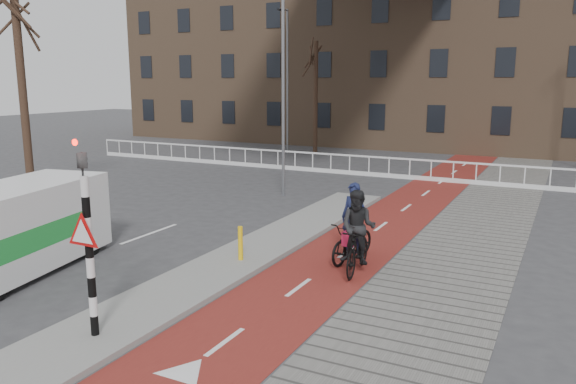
% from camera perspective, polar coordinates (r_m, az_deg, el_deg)
% --- Properties ---
extents(ground, '(120.00, 120.00, 0.00)m').
position_cam_1_polar(ground, '(11.94, -9.87, -11.45)').
color(ground, '#38383A').
rests_on(ground, ground).
extents(bike_lane, '(2.50, 60.00, 0.01)m').
position_cam_1_polar(bike_lane, '(19.99, 11.16, -2.15)').
color(bike_lane, maroon).
rests_on(bike_lane, ground).
extents(sidewalk, '(3.00, 60.00, 0.01)m').
position_cam_1_polar(sidewalk, '(19.45, 19.12, -2.95)').
color(sidewalk, slate).
rests_on(sidewalk, ground).
extents(curb_island, '(1.80, 16.00, 0.12)m').
position_cam_1_polar(curb_island, '(15.42, -3.04, -5.77)').
color(curb_island, gray).
rests_on(curb_island, ground).
extents(traffic_signal, '(0.80, 0.80, 3.68)m').
position_cam_1_polar(traffic_signal, '(10.27, -19.73, -4.02)').
color(traffic_signal, black).
rests_on(traffic_signal, curb_island).
extents(bollard, '(0.12, 0.12, 0.87)m').
position_cam_1_polar(bollard, '(14.22, -4.85, -5.20)').
color(bollard, yellow).
rests_on(bollard, curb_island).
extents(cyclist_near, '(0.98, 2.04, 2.03)m').
position_cam_1_polar(cyclist_near, '(14.50, 6.62, -4.35)').
color(cyclist_near, black).
rests_on(cyclist_near, bike_lane).
extents(cyclist_far, '(0.93, 1.94, 2.03)m').
position_cam_1_polar(cyclist_far, '(13.57, 7.12, -4.77)').
color(cyclist_far, black).
rests_on(cyclist_far, bike_lane).
extents(van, '(2.90, 5.23, 2.12)m').
position_cam_1_polar(van, '(14.93, -26.06, -3.29)').
color(van, silver).
rests_on(van, ground).
extents(railing, '(28.00, 0.10, 0.99)m').
position_cam_1_polar(railing, '(28.61, 2.51, 2.70)').
color(railing, silver).
rests_on(railing, ground).
extents(townhouse_row, '(46.00, 10.00, 15.90)m').
position_cam_1_polar(townhouse_row, '(42.01, 14.06, 15.39)').
color(townhouse_row, '#7F6047').
rests_on(townhouse_row, ground).
extents(tree_left, '(0.30, 0.30, 8.60)m').
position_cam_1_polar(tree_left, '(23.44, -25.39, 9.55)').
color(tree_left, '#2F1D15').
rests_on(tree_left, ground).
extents(tree_mid, '(0.28, 0.28, 6.97)m').
position_cam_1_polar(tree_mid, '(36.13, 2.82, 9.55)').
color(tree_mid, '#2F1D15').
rests_on(tree_mid, ground).
extents(streetlight_near, '(0.12, 0.12, 8.17)m').
position_cam_1_polar(streetlight_near, '(22.20, -0.49, 10.02)').
color(streetlight_near, slate).
rests_on(streetlight_near, ground).
extents(streetlight_left, '(0.12, 0.12, 8.84)m').
position_cam_1_polar(streetlight_left, '(35.71, -0.06, 11.05)').
color(streetlight_left, slate).
rests_on(streetlight_left, ground).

